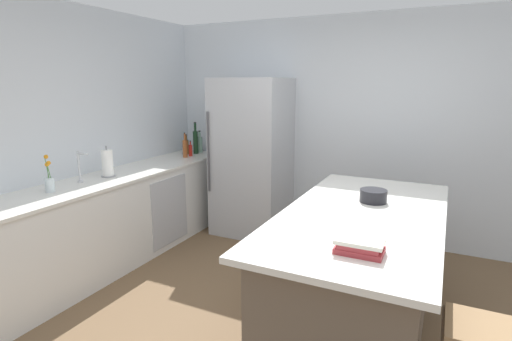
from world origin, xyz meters
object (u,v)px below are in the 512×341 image
Objects in this scene: hot_sauce_bottle at (191,150)px; vinegar_bottle at (185,148)px; kitchen_island at (359,271)px; flower_vase at (49,181)px; cookbook_stack at (360,246)px; sink_faucet at (80,166)px; whiskey_bottle at (186,146)px; refrigerator at (252,157)px; wine_bottle at (196,141)px; paper_towel_roll at (108,164)px; gin_bottle at (200,144)px; mixing_bowl at (373,196)px.

vinegar_bottle is (-0.01, -0.10, 0.04)m from hot_sauce_bottle.
flower_vase reaches higher than kitchen_island.
flower_vase is at bearing 177.70° from cookbook_stack.
whiskey_bottle is (-0.03, 1.70, -0.05)m from sink_faucet.
refrigerator reaches higher than cookbook_stack.
wine_bottle reaches higher than whiskey_bottle.
flower_vase is (0.03, -0.35, -0.06)m from sink_faucet.
refrigerator is 6.03× the size of vinegar_bottle.
kitchen_island is 5.25× the size of wine_bottle.
paper_towel_roll is 1.32m from hot_sauce_bottle.
wine_bottle reaches higher than gin_bottle.
refrigerator is at bearing -11.03° from gin_bottle.
whiskey_bottle is at bearing 148.10° from hot_sauce_bottle.
flower_vase is at bearing -90.63° from paper_towel_roll.
gin_bottle is at bearing 88.23° from sink_faucet.
mixing_bowl is (2.56, 0.26, -0.08)m from paper_towel_roll.
flower_vase is 2.25m from gin_bottle.
mixing_bowl is (0.02, 0.30, 0.51)m from kitchen_island.
paper_towel_roll reaches higher than cookbook_stack.
vinegar_bottle is 1.51× the size of mixing_bowl.
paper_towel_roll reaches higher than gin_bottle.
kitchen_island is 2.61m from paper_towel_roll.
paper_towel_roll is 1.20× the size of cookbook_stack.
wine_bottle is at bearing 139.45° from cookbook_stack.
kitchen_island is at bearing -93.29° from mixing_bowl.
flower_vase is at bearing -166.55° from kitchen_island.
gin_bottle is 0.22m from whiskey_bottle.
sink_faucet is 1.51m from vinegar_bottle.
sink_faucet reaches higher than whiskey_bottle.
paper_towel_roll is 1.61m from gin_bottle.
whiskey_bottle is at bearing 151.04° from kitchen_island.
hot_sauce_bottle is at bearing -76.65° from wine_bottle.
kitchen_island is at bearing -26.81° from vinegar_bottle.
whiskey_bottle reaches higher than mixing_bowl.
mixing_bowl is at bearing 5.83° from paper_towel_roll.
hot_sauce_bottle is (0.11, 1.61, -0.08)m from sink_faucet.
wine_bottle reaches higher than paper_towel_roll.
whiskey_bottle is 0.16m from hot_sauce_bottle.
hot_sauce_bottle is 2.70m from mixing_bowl.
wine_bottle is at bearing 45.09° from whiskey_bottle.
whiskey_bottle is at bearing 91.64° from flower_vase.
paper_towel_roll is 0.99× the size of vinegar_bottle.
flower_vase is 2.05m from whiskey_bottle.
kitchen_island is 2.66m from sink_faucet.
refrigerator is 0.87m from vinegar_bottle.
gin_bottle is at bearing 94.39° from wine_bottle.
mixing_bowl is at bearing 95.88° from cookbook_stack.
flower_vase is 1.63× the size of hot_sauce_bottle.
vinegar_bottle is (0.07, 1.86, 0.02)m from flower_vase.
vinegar_bottle is 1.21× the size of cookbook_stack.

